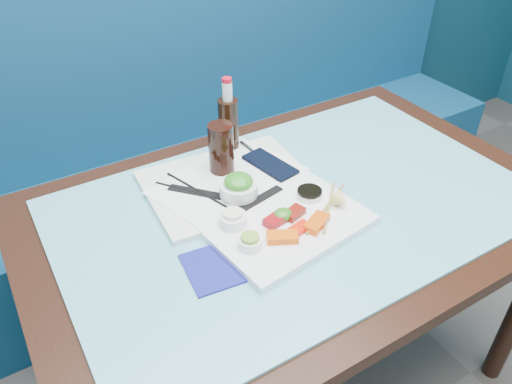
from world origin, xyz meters
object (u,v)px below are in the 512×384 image
seaweed_bowl (239,190)px  cola_bottle_body (229,127)px  dining_table (296,229)px  cola_glass (221,148)px  serving_tray (229,183)px  blue_napkin (218,266)px  sashimi_plate (287,223)px  booth_bench (179,171)px

seaweed_bowl → cola_bottle_body: bearing=66.9°
dining_table → cola_glass: (-0.11, 0.22, 0.18)m
seaweed_bowl → serving_tray: bearing=82.4°
cola_bottle_body → blue_napkin: size_ratio=1.20×
cola_glass → blue_napkin: (-0.18, -0.32, -0.09)m
serving_tray → cola_bottle_body: bearing=64.1°
sashimi_plate → seaweed_bowl: seaweed_bowl is taller
blue_napkin → booth_bench: bearing=72.9°
booth_bench → serving_tray: bearing=-99.8°
cola_glass → blue_napkin: cola_glass is taller
seaweed_bowl → cola_glass: cola_glass is taller
serving_tray → cola_glass: bearing=83.3°
sashimi_plate → dining_table: bearing=31.4°
blue_napkin → sashimi_plate: bearing=10.1°
seaweed_bowl → cola_bottle_body: cola_bottle_body is taller
cola_glass → seaweed_bowl: bearing=-98.7°
sashimi_plate → seaweed_bowl: (-0.05, 0.15, 0.03)m
booth_bench → cola_bottle_body: booth_bench is taller
booth_bench → seaweed_bowl: size_ratio=29.59×
seaweed_bowl → blue_napkin: size_ratio=0.72×
booth_bench → cola_bottle_body: bearing=-93.1°
seaweed_bowl → blue_napkin: (-0.16, -0.19, -0.03)m
booth_bench → dining_table: booth_bench is taller
sashimi_plate → cola_bottle_body: (0.05, 0.38, 0.08)m
cola_glass → cola_bottle_body: cola_bottle_body is taller
serving_tray → cola_bottle_body: 0.20m
booth_bench → sashimi_plate: bearing=-94.9°
booth_bench → serving_tray: 0.79m
booth_bench → cola_glass: 0.79m
sashimi_plate → blue_napkin: sashimi_plate is taller
seaweed_bowl → dining_table: bearing=-34.6°
booth_bench → sashimi_plate: booth_bench is taller
serving_tray → seaweed_bowl: 0.08m
blue_napkin → serving_tray: bearing=56.7°
sashimi_plate → cola_glass: size_ratio=2.65×
dining_table → seaweed_bowl: size_ratio=13.81×
booth_bench → cola_glass: bearing=-99.8°
dining_table → serving_tray: serving_tray is taller
sashimi_plate → booth_bench: bearing=77.7°
dining_table → serving_tray: (-0.12, 0.16, 0.10)m
sashimi_plate → serving_tray: (-0.04, 0.22, -0.00)m
serving_tray → sashimi_plate: bearing=-76.2°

